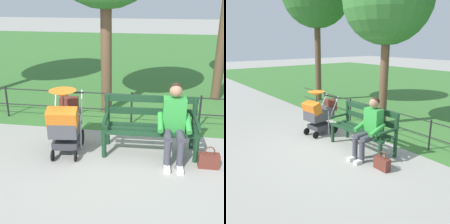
{
  "view_description": "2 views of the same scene",
  "coord_description": "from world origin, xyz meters",
  "views": [
    {
      "loc": [
        -0.53,
        4.7,
        2.58
      ],
      "look_at": [
        0.19,
        0.15,
        0.79
      ],
      "focal_mm": 48.99,
      "sensor_mm": 36.0,
      "label": 1
    },
    {
      "loc": [
        -4.33,
        3.62,
        2.34
      ],
      "look_at": [
        0.2,
        0.16,
        0.77
      ],
      "focal_mm": 40.41,
      "sensor_mm": 36.0,
      "label": 2
    }
  ],
  "objects": [
    {
      "name": "handbag",
      "position": [
        -1.38,
        0.31,
        0.13
      ],
      "size": [
        0.32,
        0.14,
        0.37
      ],
      "color": "brown",
      "rests_on": "ground"
    },
    {
      "name": "stroller",
      "position": [
        0.97,
        0.19,
        0.59
      ],
      "size": [
        0.6,
        0.93,
        1.15
      ],
      "color": "black",
      "rests_on": "ground"
    },
    {
      "name": "grass_lawn",
      "position": [
        0.0,
        -8.8,
        0.0
      ],
      "size": [
        40.0,
        16.0,
        0.01
      ],
      "primitive_type": "cube",
      "color": "#3D7533",
      "rests_on": "ground"
    },
    {
      "name": "park_bench",
      "position": [
        -0.42,
        -0.12,
        0.53
      ],
      "size": [
        1.62,
        0.67,
        0.96
      ],
      "color": "#193D23",
      "rests_on": "ground"
    },
    {
      "name": "ground_plane",
      "position": [
        0.0,
        0.0,
        0.0
      ],
      "size": [
        60.0,
        60.0,
        0.0
      ],
      "primitive_type": "plane",
      "color": "#9E9B93"
    },
    {
      "name": "person_on_bench",
      "position": [
        -0.81,
        0.11,
        0.68
      ],
      "size": [
        0.55,
        0.74,
        1.28
      ],
      "color": "#42424C",
      "rests_on": "ground"
    },
    {
      "name": "park_fence",
      "position": [
        -0.29,
        -1.22,
        0.42
      ],
      "size": [
        8.29,
        0.04,
        0.7
      ],
      "color": "black",
      "rests_on": "ground"
    }
  ]
}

